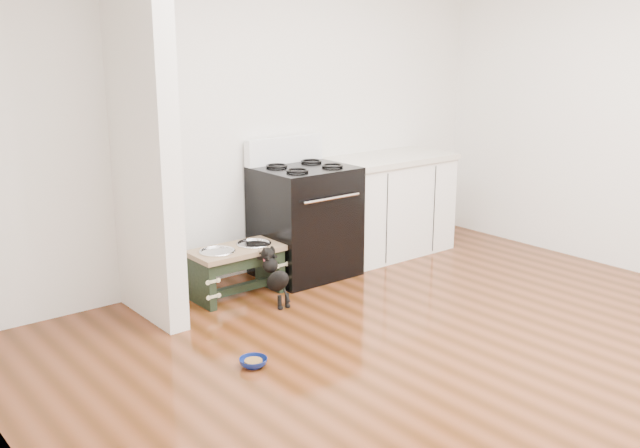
% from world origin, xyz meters
% --- Properties ---
extents(ground, '(5.00, 5.00, 0.00)m').
position_xyz_m(ground, '(0.00, 0.00, 0.00)').
color(ground, '#3F1F0B').
rests_on(ground, ground).
extents(room_shell, '(5.00, 5.00, 5.00)m').
position_xyz_m(room_shell, '(0.00, 0.00, 1.62)').
color(room_shell, silver).
rests_on(room_shell, ground).
extents(partition_wall, '(0.15, 0.80, 2.70)m').
position_xyz_m(partition_wall, '(-1.18, 2.10, 1.35)').
color(partition_wall, silver).
rests_on(partition_wall, ground).
extents(oven_range, '(0.76, 0.69, 1.14)m').
position_xyz_m(oven_range, '(0.25, 2.16, 0.48)').
color(oven_range, black).
rests_on(oven_range, ground).
extents(cabinet_run, '(1.24, 0.64, 0.91)m').
position_xyz_m(cabinet_run, '(1.23, 2.18, 0.45)').
color(cabinet_run, white).
rests_on(cabinet_run, ground).
extents(dog_feeder, '(0.71, 0.38, 0.40)m').
position_xyz_m(dog_feeder, '(-0.49, 2.06, 0.28)').
color(dog_feeder, black).
rests_on(dog_feeder, ground).
extents(puppy, '(0.12, 0.36, 0.43)m').
position_xyz_m(puppy, '(-0.36, 1.73, 0.24)').
color(puppy, black).
rests_on(puppy, ground).
extents(floor_bowl, '(0.20, 0.20, 0.05)m').
position_xyz_m(floor_bowl, '(-1.08, 0.95, 0.03)').
color(floor_bowl, navy).
rests_on(floor_bowl, ground).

